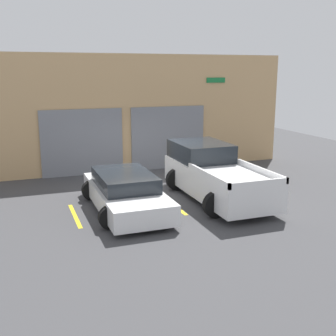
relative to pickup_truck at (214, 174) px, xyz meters
The scene contains 7 objects.
ground_plane 2.48m from the pickup_truck, 131.95° to the left, with size 28.00×28.00×0.00m, color #3D3D3F.
shophouse_building 5.51m from the pickup_truck, 107.35° to the left, with size 14.23×0.68×4.89m.
pickup_truck is the anchor object (origin of this frame).
sedan_white 3.15m from the pickup_truck, behind, with size 2.25×4.56×1.16m.
parking_stripe_far_left 4.77m from the pickup_truck, behind, with size 0.12×2.20×0.01m, color gold.
parking_stripe_left 1.78m from the pickup_truck, 169.69° to the right, with size 0.12×2.20×0.01m, color gold.
parking_stripe_centre 1.78m from the pickup_truck, 10.31° to the right, with size 0.12×2.20×0.01m, color gold.
Camera 1 is at (-4.63, -14.09, 4.20)m, focal length 45.00 mm.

